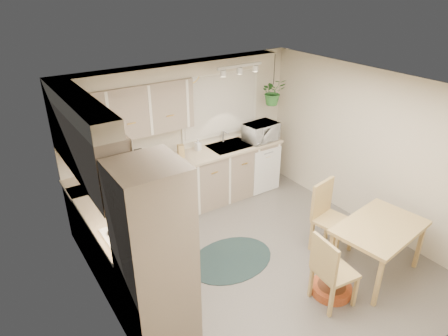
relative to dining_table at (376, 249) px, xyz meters
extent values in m
plane|color=#645F58|center=(-1.11, 0.96, -0.37)|extent=(4.20, 4.20, 0.00)
plane|color=white|center=(-1.11, 0.96, 2.03)|extent=(4.20, 4.20, 0.00)
cube|color=beige|center=(-1.11, 3.06, 0.83)|extent=(4.00, 0.04, 2.40)
cube|color=beige|center=(-1.11, -1.14, 0.83)|extent=(4.00, 0.04, 2.40)
cube|color=beige|center=(-3.11, 0.96, 0.83)|extent=(0.04, 4.20, 2.40)
cube|color=beige|center=(0.89, 0.96, 0.83)|extent=(0.04, 4.20, 2.40)
cube|color=gray|center=(-2.81, 1.84, 0.08)|extent=(0.60, 1.85, 0.90)
cube|color=gray|center=(-1.31, 2.76, 0.08)|extent=(3.60, 0.60, 0.90)
cube|color=#C1AE8D|center=(-2.80, 1.84, 0.55)|extent=(0.64, 1.89, 0.04)
cube|color=#C1AE8D|center=(-1.31, 2.75, 0.55)|extent=(3.64, 0.64, 0.04)
cube|color=gray|center=(-2.79, 0.59, 0.68)|extent=(0.65, 0.65, 2.10)
cube|color=silver|center=(-2.47, 0.59, 0.68)|extent=(0.02, 0.56, 0.58)
cube|color=gray|center=(-2.94, 1.96, 1.46)|extent=(0.35, 2.00, 0.75)
cube|color=gray|center=(-2.11, 2.89, 1.46)|extent=(2.00, 0.35, 0.75)
cube|color=beige|center=(-2.96, 1.96, 1.93)|extent=(0.30, 2.00, 0.20)
cube|color=beige|center=(-1.31, 2.91, 1.93)|extent=(3.60, 0.30, 0.20)
cube|color=silver|center=(-2.79, 1.26, 0.58)|extent=(0.52, 0.58, 0.02)
cube|color=silver|center=(-2.81, 1.26, 1.03)|extent=(0.40, 0.60, 0.14)
cube|color=silver|center=(-0.41, 3.03, 1.23)|extent=(1.40, 0.02, 1.00)
cube|color=silver|center=(-0.41, 3.04, 1.23)|extent=(1.50, 0.02, 1.10)
cube|color=#9B9DA2|center=(-0.41, 2.76, 0.53)|extent=(0.70, 0.48, 0.10)
cube|color=silver|center=(0.19, 2.45, 0.06)|extent=(0.58, 0.02, 0.83)
cube|color=silver|center=(-0.41, 2.51, 1.96)|extent=(0.80, 0.04, 0.04)
cylinder|color=gold|center=(-0.96, 3.03, 1.81)|extent=(0.30, 0.03, 0.30)
cube|color=tan|center=(0.00, 0.00, 0.00)|extent=(1.27, 0.93, 0.74)
cube|color=tan|center=(-0.84, -0.06, 0.11)|extent=(0.49, 0.49, 0.95)
cube|color=tan|center=(-0.11, 0.64, 0.15)|extent=(0.56, 0.56, 1.03)
ellipsoid|color=black|center=(-1.42, 1.24, -0.36)|extent=(1.27, 0.98, 0.01)
cylinder|color=#C54E27|center=(-0.74, 0.03, -0.31)|extent=(0.65, 0.65, 0.11)
imported|color=silver|center=(0.18, 2.66, 0.77)|extent=(0.60, 0.37, 0.39)
imported|color=silver|center=(-0.95, 2.91, 0.62)|extent=(0.12, 0.21, 0.09)
imported|color=#2C692A|center=(0.40, 2.66, 1.36)|extent=(0.51, 0.54, 0.35)
cube|color=black|center=(-2.04, 2.76, 0.72)|extent=(0.18, 0.21, 0.29)
cube|color=#9B9DA2|center=(-1.62, 2.78, 0.66)|extent=(0.30, 0.19, 0.17)
cube|color=tan|center=(-1.31, 2.81, 0.68)|extent=(0.11, 0.11, 0.21)
camera|label=1|loc=(-3.94, -2.38, 3.22)|focal=32.00mm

